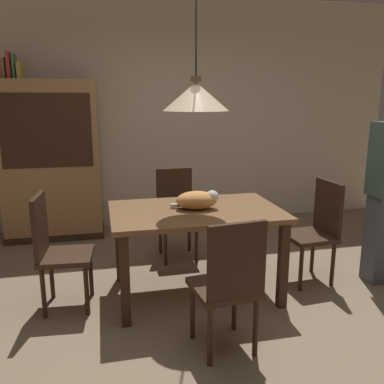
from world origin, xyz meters
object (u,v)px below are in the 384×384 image
object	(u,v)px
chair_left_side	(55,247)
cat_sleeping	(198,200)
book_red_tall	(10,66)
book_yellow_short	(20,71)
book_brown_thick	(3,69)
hutch_bookcase	(51,164)
dining_table	(196,221)
pendant_lamp	(196,96)
chair_right_side	(317,227)
book_green_slim	(15,67)
chair_near_front	(229,281)
chair_far_back	(176,209)

from	to	relation	value
chair_left_side	cat_sleeping	world-z (taller)	chair_left_side
chair_left_side	book_red_tall	size ratio (longest dim) A/B	3.32
book_yellow_short	book_brown_thick	bearing A→B (deg)	180.00
book_red_tall	book_yellow_short	size ratio (longest dim) A/B	1.40
hutch_bookcase	book_brown_thick	bearing A→B (deg)	179.79
dining_table	book_red_tall	bearing A→B (deg)	132.83
chair_left_side	pendant_lamp	xyz separation A→B (m)	(1.13, -0.01, 1.15)
pendant_lamp	book_yellow_short	size ratio (longest dim) A/B	6.50
chair_right_side	cat_sleeping	world-z (taller)	chair_right_side
hutch_bookcase	book_green_slim	xyz separation A→B (m)	(-0.30, 0.00, 1.09)
dining_table	book_brown_thick	size ratio (longest dim) A/B	5.83
chair_near_front	book_yellow_short	bearing A→B (deg)	120.49
chair_right_side	cat_sleeping	size ratio (longest dim) A/B	2.38
chair_left_side	book_brown_thick	xyz separation A→B (m)	(-0.60, 1.79, 1.45)
pendant_lamp	book_brown_thick	bearing A→B (deg)	133.95
hutch_bookcase	chair_right_side	bearing A→B (deg)	-36.24
chair_near_front	cat_sleeping	xyz separation A→B (m)	(0.01, 0.88, 0.32)
book_red_tall	book_green_slim	xyz separation A→B (m)	(0.05, 0.00, -0.01)
dining_table	book_red_tall	distance (m)	2.79
chair_left_side	chair_near_front	xyz separation A→B (m)	(1.14, -0.88, 0.00)
cat_sleeping	book_green_slim	distance (m)	2.69
dining_table	pendant_lamp	distance (m)	1.01
chair_near_front	chair_left_side	bearing A→B (deg)	142.14
book_red_tall	book_yellow_short	bearing A→B (deg)	0.00
chair_right_side	book_red_tall	xyz separation A→B (m)	(-2.79, 1.79, 1.48)
dining_table	chair_left_side	distance (m)	1.14
chair_left_side	chair_far_back	world-z (taller)	same
hutch_bookcase	chair_left_side	bearing A→B (deg)	-84.05
chair_left_side	book_green_slim	xyz separation A→B (m)	(-0.49, 1.79, 1.47)
chair_right_side	book_yellow_short	size ratio (longest dim) A/B	4.65
chair_near_front	book_brown_thick	bearing A→B (deg)	123.07
dining_table	pendant_lamp	xyz separation A→B (m)	(-0.00, 0.00, 1.01)
chair_right_side	book_green_slim	world-z (taller)	book_green_slim
pendant_lamp	book_green_slim	xyz separation A→B (m)	(-1.62, 1.80, 0.32)
book_brown_thick	chair_far_back	bearing A→B (deg)	-27.95
chair_near_front	pendant_lamp	distance (m)	1.45
book_red_tall	chair_left_side	bearing A→B (deg)	-73.30
chair_near_front	book_brown_thick	size ratio (longest dim) A/B	3.88
chair_near_front	cat_sleeping	world-z (taller)	chair_near_front
hutch_bookcase	cat_sleeping	bearing A→B (deg)	-53.28
chair_left_side	book_green_slim	size ratio (longest dim) A/B	3.58
dining_table	chair_left_side	world-z (taller)	chair_left_side
chair_far_back	pendant_lamp	distance (m)	1.45
chair_right_side	chair_near_front	size ratio (longest dim) A/B	1.00
chair_near_front	pendant_lamp	world-z (taller)	pendant_lamp
chair_left_side	chair_near_front	distance (m)	1.44
dining_table	chair_left_side	size ratio (longest dim) A/B	1.51
book_red_tall	hutch_bookcase	bearing A→B (deg)	-0.24
dining_table	book_brown_thick	xyz separation A→B (m)	(-1.73, 1.80, 1.31)
chair_near_front	book_green_slim	xyz separation A→B (m)	(-1.63, 2.67, 1.47)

